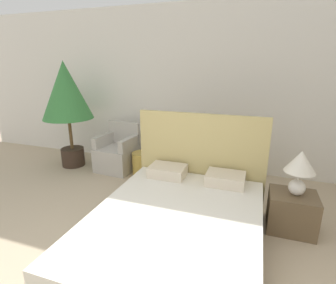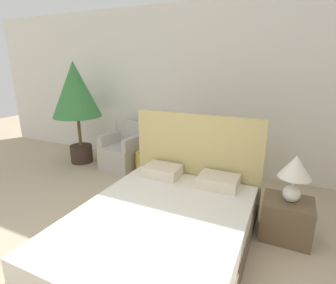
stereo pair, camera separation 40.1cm
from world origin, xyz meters
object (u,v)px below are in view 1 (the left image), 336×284
armchair_near_window_right (173,162)px  nightstand (292,212)px  side_table (143,164)px  bed (178,227)px  armchair_near_window_left (117,155)px  table_lamp (300,166)px  potted_palm (66,95)px

armchair_near_window_right → nightstand: size_ratio=1.64×
nightstand → side_table: size_ratio=1.30×
bed → armchair_near_window_left: bed is taller
bed → armchair_near_window_right: (-0.63, 1.74, 0.01)m
armchair_near_window_left → armchair_near_window_right: (1.08, -0.00, 0.00)m
armchair_near_window_left → table_lamp: (2.88, -0.96, 0.52)m
nightstand → table_lamp: size_ratio=0.99×
armchair_near_window_right → table_lamp: 2.11m
bed → nightstand: 1.40m
armchair_near_window_right → potted_palm: size_ratio=0.44×
potted_palm → nightstand: 4.05m
armchair_near_window_left → potted_palm: 1.41m
table_lamp → armchair_near_window_right: bearing=152.0°
table_lamp → potted_palm: bearing=167.2°
armchair_near_window_right → table_lamp: size_ratio=1.63×
armchair_near_window_left → table_lamp: 3.08m
table_lamp → armchair_near_window_left: bearing=161.5°
armchair_near_window_right → nightstand: 2.04m
armchair_near_window_left → nightstand: (2.87, -0.96, -0.06)m
nightstand → table_lamp: (0.02, 0.00, 0.58)m
nightstand → table_lamp: 0.58m
armchair_near_window_left → side_table: (0.54, -0.06, -0.08)m
bed → potted_palm: bearing=147.9°
armchair_near_window_left → armchair_near_window_right: 1.08m
armchair_near_window_left → table_lamp: size_ratio=1.63×
potted_palm → nightstand: potted_palm is taller
armchair_near_window_left → side_table: bearing=-1.8°
potted_palm → side_table: bearing=1.5°
bed → table_lamp: 1.51m
armchair_near_window_left → potted_palm: bearing=-169.7°
armchair_near_window_right → side_table: bearing=-167.0°
side_table → armchair_near_window_left: bearing=173.8°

